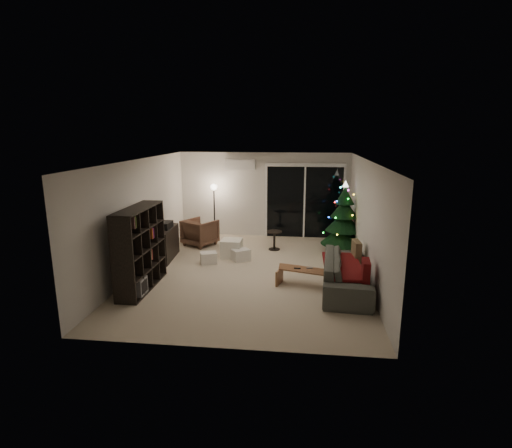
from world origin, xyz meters
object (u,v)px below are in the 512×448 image
Objects in this scene: media_cabinet at (164,244)px; sofa at (347,273)px; bookshelf at (130,248)px; coffee_table at (304,277)px; christmas_tree at (344,217)px; armchair at (200,232)px.

media_cabinet is 4.55m from sofa.
bookshelf reaches higher than coffee_table.
christmas_tree is at bearing 38.90° from bookshelf.
christmas_tree is at bearing 0.66° from sofa.
coffee_table is at bearing -25.40° from media_cabinet.
media_cabinet is at bearing 95.01° from armchair.
sofa is at bearing -93.66° from christmas_tree.
media_cabinet is (0.00, 1.90, -0.44)m from bookshelf.
bookshelf is 0.72× the size of sofa.
christmas_tree reaches higher than armchair.
bookshelf is at bearing -145.91° from christmas_tree.
christmas_tree is (4.47, 3.02, 0.11)m from bookshelf.
armchair is (0.59, 3.20, -0.46)m from bookshelf.
media_cabinet is 0.66× the size of christmas_tree.
sofa is at bearing -23.03° from media_cabinet.
coffee_table is (2.88, -2.67, -0.19)m from armchair.
bookshelf is at bearing 108.85° from armchair.
armchair is 3.93m from coffee_table.
christmas_tree reaches higher than sofa.
armchair is at bearing 177.36° from christmas_tree.
armchair is (0.59, 1.30, -0.02)m from media_cabinet.
sofa is 0.86m from coffee_table.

